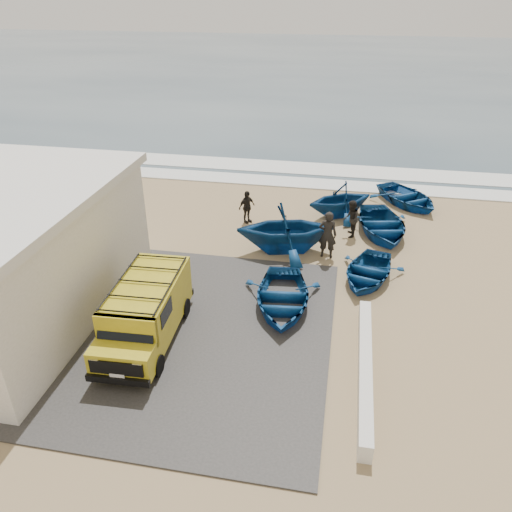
{
  "coord_description": "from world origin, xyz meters",
  "views": [
    {
      "loc": [
        3.97,
        -14.11,
        9.81
      ],
      "look_at": [
        1.09,
        1.21,
        1.2
      ],
      "focal_mm": 35.0,
      "sensor_mm": 36.0,
      "label": 1
    }
  ],
  "objects_px": {
    "fisherman_front": "(328,235)",
    "fisherman_back": "(247,207)",
    "boat_near_left": "(282,297)",
    "boat_near_right": "(367,272)",
    "boat_far_right": "(407,197)",
    "boat_far_left": "(340,199)",
    "boat_mid_right": "(382,225)",
    "parapet": "(365,368)",
    "boat_mid_left": "(286,228)",
    "van": "(146,310)",
    "fisherman_middle": "(351,219)"
  },
  "relations": [
    {
      "from": "boat_mid_right",
      "to": "boat_far_right",
      "type": "xyz_separation_m",
      "value": [
        1.37,
        3.6,
        -0.03
      ]
    },
    {
      "from": "boat_mid_left",
      "to": "fisherman_back",
      "type": "height_order",
      "value": "boat_mid_left"
    },
    {
      "from": "boat_near_left",
      "to": "boat_near_right",
      "type": "height_order",
      "value": "boat_near_left"
    },
    {
      "from": "boat_near_left",
      "to": "boat_far_left",
      "type": "xyz_separation_m",
      "value": [
        1.61,
        8.04,
        0.45
      ]
    },
    {
      "from": "fisherman_front",
      "to": "fisherman_back",
      "type": "height_order",
      "value": "fisherman_front"
    },
    {
      "from": "boat_mid_left",
      "to": "boat_far_left",
      "type": "xyz_separation_m",
      "value": [
        2.04,
        3.96,
        -0.2
      ]
    },
    {
      "from": "boat_mid_left",
      "to": "boat_mid_right",
      "type": "bearing_deg",
      "value": -73.35
    },
    {
      "from": "boat_near_right",
      "to": "boat_far_right",
      "type": "xyz_separation_m",
      "value": [
        2.0,
        7.69,
        0.05
      ]
    },
    {
      "from": "boat_near_right",
      "to": "boat_far_left",
      "type": "xyz_separation_m",
      "value": [
        -1.27,
        5.68,
        0.5
      ]
    },
    {
      "from": "parapet",
      "to": "boat_near_right",
      "type": "distance_m",
      "value": 5.3
    },
    {
      "from": "boat_near_right",
      "to": "boat_mid_left",
      "type": "bearing_deg",
      "value": 167.64
    },
    {
      "from": "boat_near_left",
      "to": "boat_mid_right",
      "type": "xyz_separation_m",
      "value": [
        3.51,
        6.45,
        0.03
      ]
    },
    {
      "from": "boat_near_right",
      "to": "fisherman_front",
      "type": "distance_m",
      "value": 2.31
    },
    {
      "from": "van",
      "to": "boat_mid_left",
      "type": "height_order",
      "value": "boat_mid_left"
    },
    {
      "from": "boat_near_right",
      "to": "van",
      "type": "bearing_deg",
      "value": -129.41
    },
    {
      "from": "boat_near_right",
      "to": "fisherman_front",
      "type": "height_order",
      "value": "fisherman_front"
    },
    {
      "from": "boat_mid_right",
      "to": "fisherman_front",
      "type": "bearing_deg",
      "value": -142.66
    },
    {
      "from": "boat_far_right",
      "to": "fisherman_middle",
      "type": "relative_size",
      "value": 2.33
    },
    {
      "from": "boat_far_left",
      "to": "boat_far_right",
      "type": "distance_m",
      "value": 3.86
    },
    {
      "from": "parapet",
      "to": "boat_near_right",
      "type": "relative_size",
      "value": 1.8
    },
    {
      "from": "boat_mid_left",
      "to": "boat_far_right",
      "type": "height_order",
      "value": "boat_mid_left"
    },
    {
      "from": "fisherman_middle",
      "to": "fisherman_back",
      "type": "distance_m",
      "value": 4.75
    },
    {
      "from": "boat_mid_left",
      "to": "fisherman_front",
      "type": "bearing_deg",
      "value": -110.91
    },
    {
      "from": "boat_near_left",
      "to": "fisherman_back",
      "type": "relative_size",
      "value": 2.51
    },
    {
      "from": "boat_near_right",
      "to": "boat_far_left",
      "type": "distance_m",
      "value": 5.84
    },
    {
      "from": "van",
      "to": "boat_far_left",
      "type": "bearing_deg",
      "value": 60.14
    },
    {
      "from": "van",
      "to": "fisherman_back",
      "type": "bearing_deg",
      "value": 79.45
    },
    {
      "from": "fisherman_middle",
      "to": "boat_mid_right",
      "type": "bearing_deg",
      "value": 108.61
    },
    {
      "from": "boat_far_right",
      "to": "boat_far_left",
      "type": "bearing_deg",
      "value": 177.0
    },
    {
      "from": "boat_far_left",
      "to": "van",
      "type": "bearing_deg",
      "value": -60.15
    },
    {
      "from": "boat_near_right",
      "to": "boat_mid_left",
      "type": "height_order",
      "value": "boat_mid_left"
    },
    {
      "from": "parapet",
      "to": "boat_mid_right",
      "type": "distance_m",
      "value": 9.42
    },
    {
      "from": "boat_mid_left",
      "to": "boat_far_right",
      "type": "distance_m",
      "value": 8.01
    },
    {
      "from": "boat_near_right",
      "to": "fisherman_back",
      "type": "relative_size",
      "value": 2.18
    },
    {
      "from": "boat_mid_right",
      "to": "boat_far_left",
      "type": "relative_size",
      "value": 1.28
    },
    {
      "from": "van",
      "to": "fisherman_front",
      "type": "relative_size",
      "value": 2.33
    },
    {
      "from": "boat_near_left",
      "to": "boat_near_right",
      "type": "relative_size",
      "value": 1.15
    },
    {
      "from": "boat_mid_left",
      "to": "boat_far_right",
      "type": "bearing_deg",
      "value": -56.0
    },
    {
      "from": "fisherman_front",
      "to": "fisherman_back",
      "type": "distance_m",
      "value": 4.65
    },
    {
      "from": "boat_mid_left",
      "to": "fisherman_front",
      "type": "height_order",
      "value": "boat_mid_left"
    },
    {
      "from": "fisherman_back",
      "to": "van",
      "type": "bearing_deg",
      "value": -149.45
    },
    {
      "from": "boat_far_right",
      "to": "fisherman_front",
      "type": "relative_size",
      "value": 1.92
    },
    {
      "from": "boat_far_left",
      "to": "fisherman_front",
      "type": "height_order",
      "value": "fisherman_front"
    },
    {
      "from": "boat_mid_left",
      "to": "fisherman_middle",
      "type": "bearing_deg",
      "value": -68.39
    },
    {
      "from": "van",
      "to": "boat_mid_right",
      "type": "relative_size",
      "value": 1.12
    },
    {
      "from": "van",
      "to": "boat_far_right",
      "type": "relative_size",
      "value": 1.21
    },
    {
      "from": "boat_far_left",
      "to": "boat_far_right",
      "type": "xyz_separation_m",
      "value": [
        3.27,
        2.01,
        -0.46
      ]
    },
    {
      "from": "fisherman_front",
      "to": "fisherman_middle",
      "type": "relative_size",
      "value": 1.21
    },
    {
      "from": "van",
      "to": "boat_near_right",
      "type": "bearing_deg",
      "value": 33.14
    },
    {
      "from": "boat_far_right",
      "to": "fisherman_middle",
      "type": "bearing_deg",
      "value": -158.25
    }
  ]
}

